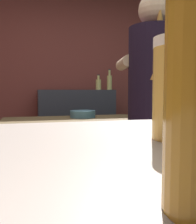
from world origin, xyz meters
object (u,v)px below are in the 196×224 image
pint_glass_near (180,89)px  bottle_vinegar (109,82)px  bartender (154,108)px  knife_block (182,104)px  chefs_knife (162,117)px  bottle_hot_sauce (98,84)px  mixing_bowl (83,114)px

pint_glass_near → bottle_vinegar: size_ratio=0.58×
bartender → knife_block: bearing=-37.4°
chefs_knife → bartender: bearing=-115.2°
chefs_knife → bottle_vinegar: (-0.07, 1.27, 0.34)m
bartender → pint_glass_near: size_ratio=11.44×
bartender → bottle_hot_sauce: bartender is taller
pint_glass_near → mixing_bowl: bearing=83.6°
knife_block → bottle_hot_sauce: size_ratio=1.43×
pint_glass_near → chefs_knife: bearing=62.1°
bottle_hot_sauce → pint_glass_near: bearing=-102.3°
mixing_bowl → bottle_hot_sauce: (0.44, 1.14, 0.28)m
chefs_knife → bottle_hot_sauce: bearing=108.9°
chefs_knife → bottle_vinegar: 1.32m
bartender → knife_block: 0.68m
chefs_knife → pint_glass_near: size_ratio=1.55×
mixing_bowl → bottle_vinegar: (0.58, 1.12, 0.31)m
bottle_vinegar → pint_glass_near: bearing=-105.1°
pint_glass_near → bottle_vinegar: 2.98m
bartender → chefs_knife: bearing=-24.1°
bartender → pint_glass_near: (-0.57, -1.20, 0.12)m
chefs_knife → bottle_vinegar: bearing=102.6°
knife_block → bottle_hot_sauce: (-0.44, 1.24, 0.21)m
mixing_bowl → bottle_hot_sauce: bottle_hot_sauce is taller
chefs_knife → knife_block: bearing=21.4°
mixing_bowl → bottle_vinegar: bearing=62.6°
bartender → pint_glass_near: 1.33m
pint_glass_near → bottle_hot_sauce: bottle_hot_sauce is taller
knife_block → pint_glass_near: pint_glass_near is taller
chefs_knife → pint_glass_near: bearing=-108.4°
mixing_bowl → bottle_vinegar: size_ratio=0.79×
bartender → chefs_knife: (0.28, 0.41, -0.10)m
mixing_bowl → pint_glass_near: bearing=-96.4°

